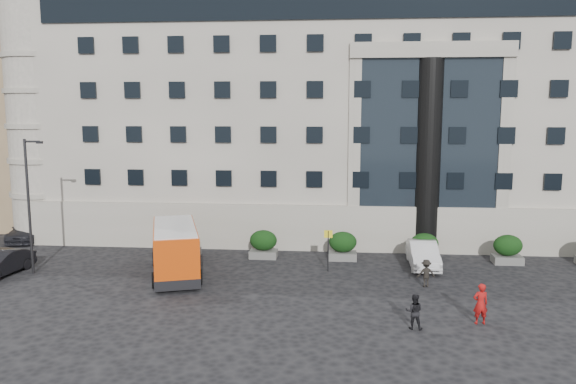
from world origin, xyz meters
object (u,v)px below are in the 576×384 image
at_px(parked_car_b, 1,263).
at_px(pedestrian_c, 426,273).
at_px(red_truck, 102,206).
at_px(parked_car_d, 61,226).
at_px(bus_stop_sign, 328,243).
at_px(hedge_c, 343,246).
at_px(minibus, 175,248).
at_px(street_lamp, 30,201).
at_px(hedge_a, 186,242).
at_px(parked_car_c, 29,230).
at_px(hedge_b, 263,244).
at_px(pedestrian_a, 481,304).
at_px(white_taxi, 423,254).
at_px(pedestrian_b, 414,311).
at_px(hedge_d, 424,247).
at_px(hedge_e, 508,249).

relative_size(parked_car_b, pedestrian_c, 2.85).
distance_m(red_truck, parked_car_d, 5.15).
xyz_separation_m(bus_stop_sign, red_truck, (-19.79, 13.39, -0.28)).
xyz_separation_m(hedge_c, minibus, (-9.83, -4.36, 0.70)).
distance_m(bus_stop_sign, parked_car_d, 22.74).
bearing_deg(bus_stop_sign, street_lamp, -173.46).
relative_size(hedge_a, parked_car_c, 0.36).
distance_m(hedge_a, parked_car_d, 12.90).
height_order(hedge_c, parked_car_b, hedge_c).
distance_m(hedge_c, street_lamp, 19.27).
bearing_deg(minibus, pedestrian_c, -21.93).
relative_size(hedge_c, minibus, 0.25).
relative_size(hedge_a, hedge_b, 1.00).
distance_m(pedestrian_a, pedestrian_c, 5.53).
distance_m(red_truck, white_taxi, 28.26).
height_order(bus_stop_sign, parked_car_c, bus_stop_sign).
bearing_deg(parked_car_c, minibus, -39.52).
bearing_deg(hedge_c, red_truck, 152.90).
distance_m(hedge_c, minibus, 10.78).
height_order(pedestrian_a, pedestrian_b, pedestrian_a).
xyz_separation_m(hedge_b, pedestrian_c, (9.72, -5.32, -0.16)).
bearing_deg(red_truck, parked_car_c, -122.14).
distance_m(parked_car_c, pedestrian_b, 30.48).
distance_m(hedge_a, pedestrian_c, 15.84).
bearing_deg(parked_car_c, red_truck, 59.72).
relative_size(parked_car_b, parked_car_c, 0.84).
distance_m(hedge_d, pedestrian_c, 5.37).
relative_size(bus_stop_sign, minibus, 0.34).
relative_size(bus_stop_sign, red_truck, 0.45).
distance_m(hedge_a, pedestrian_a, 19.65).
bearing_deg(hedge_a, pedestrian_b, -40.39).
height_order(street_lamp, pedestrian_a, street_lamp).
height_order(hedge_e, parked_car_b, hedge_e).
xyz_separation_m(bus_stop_sign, minibus, (-8.93, -1.56, -0.10)).
relative_size(hedge_d, pedestrian_c, 1.20).
relative_size(hedge_a, bus_stop_sign, 0.73).
height_order(hedge_b, parked_car_b, hedge_b).
height_order(hedge_e, minibus, minibus).
bearing_deg(white_taxi, bus_stop_sign, -164.59).
distance_m(hedge_c, hedge_e, 10.40).
bearing_deg(hedge_d, bus_stop_sign, -155.34).
xyz_separation_m(parked_car_c, parked_car_d, (1.42, 2.04, -0.11)).
bearing_deg(white_taxi, red_truck, 155.96).
xyz_separation_m(parked_car_b, pedestrian_b, (23.12, -6.16, 0.08)).
height_order(hedge_b, white_taxi, hedge_b).
bearing_deg(street_lamp, hedge_a, 31.16).
height_order(hedge_d, parked_car_b, hedge_d).
bearing_deg(minibus, bus_stop_sign, -8.18).
relative_size(hedge_d, parked_car_d, 0.40).
distance_m(street_lamp, parked_car_c, 10.48).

